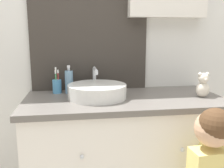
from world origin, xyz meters
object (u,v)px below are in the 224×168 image
(teddy_bear, at_px, (203,85))
(toothbrush_holder, at_px, (57,86))
(soap_dispenser, at_px, (69,82))
(sink_basin, at_px, (97,91))

(teddy_bear, bearing_deg, toothbrush_holder, 164.73)
(toothbrush_holder, bearing_deg, teddy_bear, -15.27)
(toothbrush_holder, relative_size, teddy_bear, 1.10)
(soap_dispenser, distance_m, teddy_bear, 0.89)
(soap_dispenser, bearing_deg, teddy_bear, -15.90)
(soap_dispenser, height_order, teddy_bear, soap_dispenser)
(sink_basin, distance_m, teddy_bear, 0.68)
(sink_basin, bearing_deg, teddy_bear, -6.88)
(toothbrush_holder, bearing_deg, soap_dispenser, -8.63)
(soap_dispenser, bearing_deg, sink_basin, -42.01)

